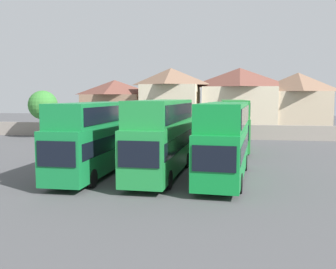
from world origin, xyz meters
The scene contains 13 objects.
ground centered at (0.00, 18.00, 0.00)m, with size 140.00×140.00×0.00m, color #4C4C4F.
depot_boundary_wall centered at (0.00, 23.77, 0.90)m, with size 56.00×0.50×1.80m, color gray.
bus_1 centered at (-4.41, -0.30, 2.75)m, with size 2.60×10.99×4.88m.
bus_2 centered at (0.06, 0.24, 2.84)m, with size 2.79×11.30×5.04m.
bus_3 centered at (4.20, -0.07, 2.75)m, with size 3.20×11.08×4.89m.
bus_4 centered at (-3.49, 13.62, 2.02)m, with size 2.64×10.61×3.54m.
bus_5 centered at (0.38, 13.93, 1.87)m, with size 2.77×10.30×3.26m.
bus_6 centered at (4.62, 13.77, 2.77)m, with size 2.96×10.28×4.93m.
house_terrace_left centered at (-13.57, 32.86, 3.96)m, with size 9.18×7.32×7.77m.
house_terrace_centre centered at (-4.54, 31.14, 4.77)m, with size 8.24×7.71×9.37m.
house_terrace_right centered at (5.27, 32.66, 4.78)m, with size 10.77×7.88×9.36m.
house_terrace_far_right centered at (13.34, 32.69, 4.39)m, with size 8.65×7.32×8.60m.
tree_left_of_lot centered at (-19.12, 20.77, 4.17)m, with size 3.65×3.65×6.02m.
Camera 1 is at (4.92, -24.92, 5.29)m, focal length 41.74 mm.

